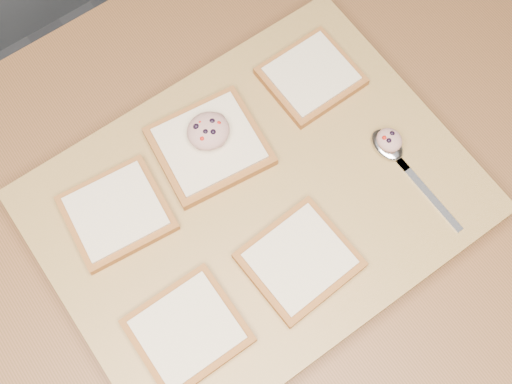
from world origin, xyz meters
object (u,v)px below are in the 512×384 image
Objects in this scene: cutting_board at (256,206)px; spoon at (393,152)px; tuna_salad_dollop at (208,131)px; bread_far_center at (210,146)px.

cutting_board is 3.14× the size of spoon.
spoon is at bearing -39.52° from tuna_salad_dollop.
bread_far_center is 0.02m from tuna_salad_dollop.
cutting_board is 0.11m from tuna_salad_dollop.
cutting_board is 9.52× the size of tuna_salad_dollop.
tuna_salad_dollop is (-0.00, 0.10, 0.05)m from cutting_board.
bread_far_center is at bearing -123.10° from tuna_salad_dollop.
spoon reaches higher than cutting_board.
spoon is (0.18, -0.15, -0.03)m from tuna_salad_dollop.
tuna_salad_dollop is 0.23m from spoon.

